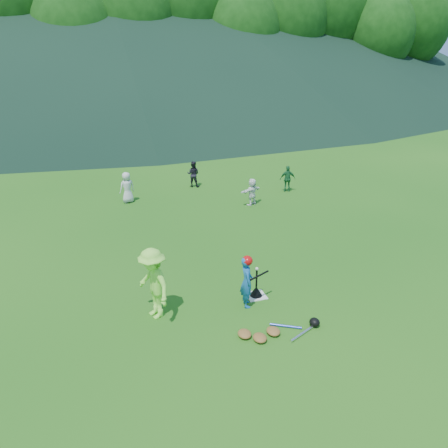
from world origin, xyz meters
name	(u,v)px	position (x,y,z in m)	size (l,w,h in m)	color
ground	(256,296)	(0.00, 0.00, 0.00)	(120.00, 120.00, 0.00)	#1A5713
home_plate	(256,296)	(0.00, 0.00, 0.01)	(0.45, 0.45, 0.02)	silver
baseball	(257,269)	(0.00, 0.00, 0.74)	(0.08, 0.08, 0.08)	white
batter_child	(247,282)	(-0.36, -0.29, 0.62)	(0.45, 0.29, 1.23)	#175AA1
adult_coach	(153,284)	(-2.44, -0.08, 0.82)	(1.05, 0.61, 1.63)	#92F447
fielder_a	(127,187)	(-2.14, 7.86, 0.59)	(0.58, 0.38, 1.18)	silver
fielder_b	(193,174)	(0.75, 9.06, 0.55)	(0.53, 0.42, 1.10)	black
fielder_c	(288,179)	(4.26, 7.22, 0.54)	(0.63, 0.26, 1.08)	#1F6735
fielder_d	(252,192)	(2.28, 6.13, 0.51)	(0.95, 0.30, 1.03)	white
batting_tee	(256,291)	(0.00, 0.00, 0.13)	(0.30, 0.30, 0.68)	black
batter_gear	(248,262)	(-0.33, -0.29, 1.11)	(0.71, 0.31, 0.59)	#B40C0C
equipment_pile	(274,331)	(-0.21, -1.50, 0.07)	(1.80, 0.72, 0.19)	olive
outfield_fence	(126,112)	(0.00, 28.00, 0.70)	(70.07, 0.08, 1.33)	gray
tree_line	(113,13)	(0.20, 33.83, 8.21)	(70.04, 11.40, 14.82)	#382314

